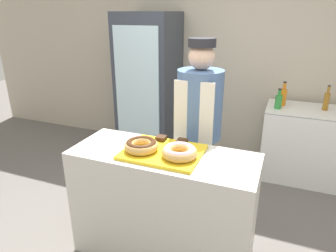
{
  "coord_description": "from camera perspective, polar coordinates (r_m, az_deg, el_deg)",
  "views": [
    {
      "loc": [
        0.77,
        -1.82,
        1.86
      ],
      "look_at": [
        0.0,
        0.1,
        1.08
      ],
      "focal_mm": 32.0,
      "sensor_mm": 36.0,
      "label": 1
    }
  ],
  "objects": [
    {
      "name": "donut_light_glaze",
      "position": [
        2.08,
        2.21,
        -4.87
      ],
      "size": [
        0.25,
        0.25,
        0.08
      ],
      "color": "tan",
      "rests_on": "serving_tray"
    },
    {
      "name": "serving_tray",
      "position": [
        2.2,
        -0.97,
        -4.97
      ],
      "size": [
        0.56,
        0.45,
        0.02
      ],
      "color": "yellow",
      "rests_on": "display_counter"
    },
    {
      "name": "chest_freezer",
      "position": [
        3.85,
        25.4,
        -3.2
      ],
      "size": [
        1.05,
        0.59,
        0.86
      ],
      "color": "white",
      "rests_on": "ground_plane"
    },
    {
      "name": "bottle_green",
      "position": [
        3.56,
        20.31,
        4.48
      ],
      "size": [
        0.07,
        0.07,
        0.23
      ],
      "color": "#2D8C38",
      "rests_on": "chest_freezer"
    },
    {
      "name": "donut_chocolate_glaze",
      "position": [
        2.18,
        -5.1,
        -3.62
      ],
      "size": [
        0.25,
        0.25,
        0.08
      ],
      "color": "tan",
      "rests_on": "serving_tray"
    },
    {
      "name": "bottle_orange",
      "position": [
        3.7,
        21.08,
        5.3
      ],
      "size": [
        0.07,
        0.07,
        0.28
      ],
      "color": "orange",
      "rests_on": "chest_freezer"
    },
    {
      "name": "baker_person",
      "position": [
        2.7,
        5.82,
        -0.77
      ],
      "size": [
        0.4,
        0.4,
        1.67
      ],
      "color": "#4C4C51",
      "rests_on": "ground_plane"
    },
    {
      "name": "wall_back",
      "position": [
        4.06,
        10.96,
        13.14
      ],
      "size": [
        8.0,
        0.06,
        2.7
      ],
      "color": "#BCB29E",
      "rests_on": "ground_plane"
    },
    {
      "name": "beverage_fridge",
      "position": [
        4.03,
        -3.64,
        7.5
      ],
      "size": [
        0.71,
        0.7,
        1.88
      ],
      "color": "#333842",
      "rests_on": "ground_plane"
    },
    {
      "name": "brownie_back_left",
      "position": [
        2.36,
        -1.32,
        -2.32
      ],
      "size": [
        0.07,
        0.07,
        0.03
      ],
      "color": "#382111",
      "rests_on": "serving_tray"
    },
    {
      "name": "ground_plane",
      "position": [
        2.72,
        -0.85,
        -22.52
      ],
      "size": [
        14.0,
        14.0,
        0.0
      ],
      "primitive_type": "plane",
      "color": "#66605B"
    },
    {
      "name": "display_counter",
      "position": [
        2.43,
        -0.9,
        -14.8
      ],
      "size": [
        1.39,
        0.55,
        0.9
      ],
      "color": "beige",
      "rests_on": "ground_plane"
    },
    {
      "name": "bottle_amber",
      "position": [
        3.71,
        27.94,
        4.29
      ],
      "size": [
        0.06,
        0.06,
        0.28
      ],
      "color": "#99661E",
      "rests_on": "chest_freezer"
    },
    {
      "name": "brownie_back_right",
      "position": [
        2.3,
        2.69,
        -2.95
      ],
      "size": [
        0.07,
        0.07,
        0.03
      ],
      "color": "#382111",
      "rests_on": "serving_tray"
    }
  ]
}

